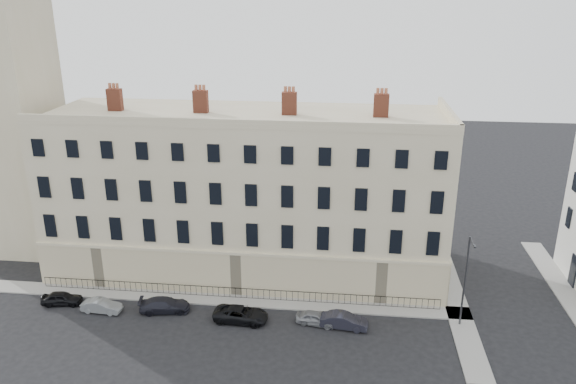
% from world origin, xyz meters
% --- Properties ---
extents(ground, '(160.00, 160.00, 0.00)m').
position_xyz_m(ground, '(0.00, 0.00, 0.00)').
color(ground, black).
rests_on(ground, ground).
extents(terrace, '(36.22, 12.22, 17.00)m').
position_xyz_m(terrace, '(-5.97, 11.97, 7.50)').
color(terrace, '#C6B993').
rests_on(terrace, ground).
extents(pavement_terrace, '(48.00, 2.00, 0.12)m').
position_xyz_m(pavement_terrace, '(-10.00, 5.00, 0.06)').
color(pavement_terrace, gray).
rests_on(pavement_terrace, ground).
extents(pavement_east_return, '(2.00, 24.00, 0.12)m').
position_xyz_m(pavement_east_return, '(13.00, 8.00, 0.06)').
color(pavement_east_return, gray).
rests_on(pavement_east_return, ground).
extents(pavement_adjacent, '(2.00, 20.00, 0.12)m').
position_xyz_m(pavement_adjacent, '(23.00, 10.00, 0.06)').
color(pavement_adjacent, gray).
rests_on(pavement_adjacent, ground).
extents(railings, '(35.00, 0.04, 0.96)m').
position_xyz_m(railings, '(-6.00, 5.40, 0.55)').
color(railings, black).
rests_on(railings, ground).
extents(car_a, '(3.51, 1.80, 1.14)m').
position_xyz_m(car_a, '(-20.59, 2.80, 0.57)').
color(car_a, black).
rests_on(car_a, ground).
extents(car_b, '(3.42, 1.36, 1.11)m').
position_xyz_m(car_b, '(-16.69, 2.03, 0.55)').
color(car_b, gray).
rests_on(car_b, ground).
extents(car_c, '(4.41, 2.39, 1.21)m').
position_xyz_m(car_c, '(-11.47, 2.69, 0.61)').
color(car_c, black).
rests_on(car_c, ground).
extents(car_d, '(4.55, 2.30, 1.23)m').
position_xyz_m(car_d, '(-4.85, 1.98, 0.62)').
color(car_d, black).
rests_on(car_d, ground).
extents(car_e, '(3.40, 1.80, 1.10)m').
position_xyz_m(car_e, '(1.25, 2.19, 0.55)').
color(car_e, gray).
rests_on(car_e, ground).
extents(car_f, '(3.88, 1.66, 1.24)m').
position_xyz_m(car_f, '(3.51, 1.94, 0.62)').
color(car_f, '#21212D').
rests_on(car_f, ground).
extents(streetlamp, '(0.25, 1.69, 7.81)m').
position_xyz_m(streetlamp, '(12.77, 3.24, 4.33)').
color(streetlamp, '#34353A').
rests_on(streetlamp, ground).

